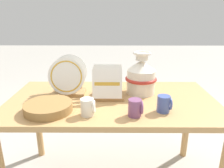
# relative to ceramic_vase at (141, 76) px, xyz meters

# --- Properties ---
(display_table) EXTENTS (1.43, 0.77, 0.71)m
(display_table) POSITION_rel_ceramic_vase_xyz_m (-0.21, -0.12, -0.21)
(display_table) COLOR tan
(display_table) RESTS_ON ground_plane
(ceramic_vase) EXTENTS (0.23, 0.23, 0.31)m
(ceramic_vase) POSITION_rel_ceramic_vase_xyz_m (0.00, 0.00, 0.00)
(ceramic_vase) COLOR silver
(ceramic_vase) RESTS_ON display_table
(dish_rack_round_plates) EXTENTS (0.26, 0.19, 0.28)m
(dish_rack_round_plates) POSITION_rel_ceramic_vase_xyz_m (-0.53, -0.03, -0.01)
(dish_rack_round_plates) COLOR tan
(dish_rack_round_plates) RESTS_ON display_table
(dish_rack_square_plates) EXTENTS (0.23, 0.17, 0.22)m
(dish_rack_square_plates) POSITION_rel_ceramic_vase_xyz_m (-0.24, -0.09, -0.06)
(dish_rack_square_plates) COLOR tan
(dish_rack_square_plates) RESTS_ON display_table
(wicker_charger_stack) EXTENTS (0.29, 0.29, 0.05)m
(wicker_charger_stack) POSITION_rel_ceramic_vase_xyz_m (-0.60, -0.32, -0.10)
(wicker_charger_stack) COLOR olive
(wicker_charger_stack) RESTS_ON display_table
(mug_cobalt_glaze) EXTENTS (0.08, 0.08, 0.10)m
(mug_cobalt_glaze) POSITION_rel_ceramic_vase_xyz_m (0.11, -0.32, -0.08)
(mug_cobalt_glaze) COLOR #42569E
(mug_cobalt_glaze) RESTS_ON display_table
(mug_plum_glaze) EXTENTS (0.08, 0.08, 0.10)m
(mug_plum_glaze) POSITION_rel_ceramic_vase_xyz_m (-0.07, -0.37, -0.08)
(mug_plum_glaze) COLOR #7A4770
(mug_plum_glaze) RESTS_ON display_table
(mug_cream_glaze) EXTENTS (0.08, 0.08, 0.10)m
(mug_cream_glaze) POSITION_rel_ceramic_vase_xyz_m (-0.35, -0.36, -0.08)
(mug_cream_glaze) COLOR silver
(mug_cream_glaze) RESTS_ON display_table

